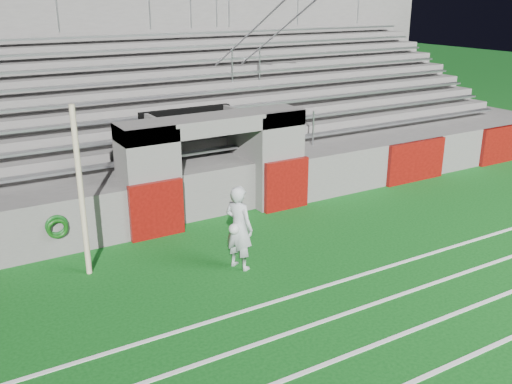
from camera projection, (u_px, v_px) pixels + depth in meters
ground at (292, 268)px, 11.90m from camera, size 90.00×90.00×0.00m
field_post at (81, 193)px, 11.10m from camera, size 0.11×0.11×3.48m
stadium_structure at (151, 126)px, 17.89m from camera, size 26.00×8.48×5.42m
goalkeeper_with_ball at (239, 228)px, 11.62m from camera, size 0.64×0.77×1.80m
hose_coil at (57, 227)px, 12.09m from camera, size 0.48×0.14×0.52m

